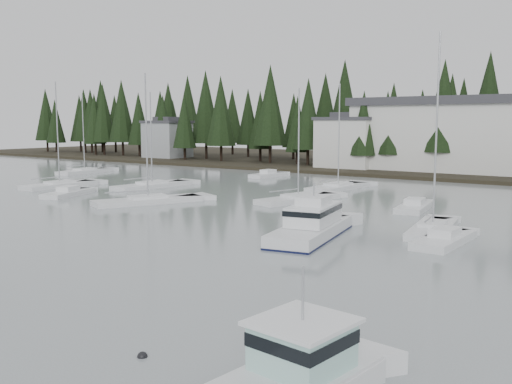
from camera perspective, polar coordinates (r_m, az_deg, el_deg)
far_shore_land at (r=103.69m, az=22.66°, el=2.20°), size 240.00×54.00×1.00m
conifer_treeline at (r=93.03m, az=21.14°, el=1.78°), size 200.00×22.00×20.00m
house_west at (r=92.43m, az=9.26°, el=5.02°), size 9.54×7.42×8.75m
house_far_west at (r=118.67m, az=-8.86°, el=5.34°), size 8.48×7.42×8.25m
harbor_inn at (r=89.99m, az=18.89°, el=5.40°), size 29.50×11.50×10.90m
cabin_cruiser_center at (r=38.77m, az=5.61°, el=-3.56°), size 5.00×10.36×4.27m
sailboat_0 at (r=55.94m, az=4.24°, el=-0.89°), size 4.67×9.89×11.52m
sailboat_1 at (r=55.55m, az=-10.74°, el=-1.04°), size 6.71×10.64×12.83m
sailboat_2 at (r=90.54m, az=-16.74°, el=1.87°), size 3.67×9.44×12.36m
sailboat_4 at (r=71.84m, az=-19.03°, el=0.51°), size 2.95×9.19×12.95m
sailboat_5 at (r=42.16m, az=17.25°, el=-3.74°), size 3.71×8.43×14.38m
sailboat_8 at (r=66.45m, az=8.21°, el=0.32°), size 3.56×9.87×12.59m
sailboat_10 at (r=68.73m, az=-10.34°, el=0.49°), size 3.46×10.46×11.75m
runabout_0 at (r=63.30m, az=-18.26°, el=-0.23°), size 4.35×7.18×1.42m
runabout_1 at (r=38.53m, az=18.33°, el=-4.73°), size 2.37×6.77×1.42m
runabout_3 at (r=80.90m, az=1.23°, el=1.63°), size 2.53×6.58×1.42m
runabout_4 at (r=52.43m, az=15.56°, el=-1.58°), size 3.21×7.06×1.42m
mooring_buoy_dark at (r=20.02m, az=-11.30°, el=-15.87°), size 0.35×0.35×0.35m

